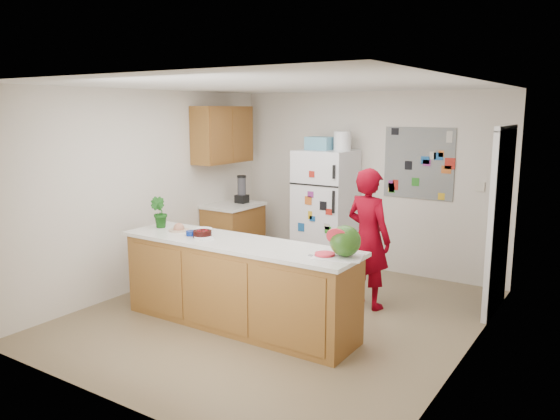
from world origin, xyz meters
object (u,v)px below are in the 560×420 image
Objects in this scene: refrigerator at (325,210)px; watermelon at (345,241)px; cherry_bowl at (202,234)px; person at (368,238)px.

watermelon is (1.46, -2.34, 0.23)m from refrigerator.
watermelon is 1.46× the size of cherry_bowl.
refrigerator is 1.57m from person.
watermelon is at bearing 3.17° from cherry_bowl.
refrigerator is 8.67× the size of cherry_bowl.
refrigerator reaches higher than cherry_bowl.
refrigerator is 5.93× the size of watermelon.
person reaches higher than watermelon.
cherry_bowl is (-1.31, -1.34, 0.15)m from person.
refrigerator is at bearing 121.98° from watermelon.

